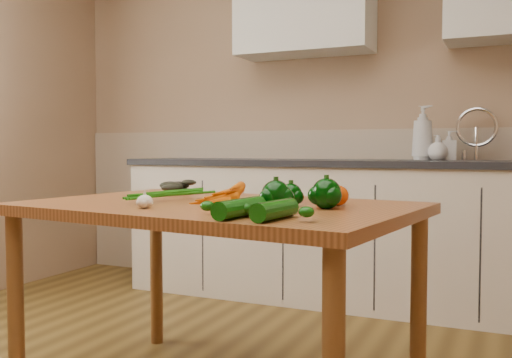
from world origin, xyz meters
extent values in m
cube|color=tan|center=(0.00, 2.51, 1.30)|extent=(4.00, 0.02, 2.60)
cube|color=tan|center=(0.00, 2.48, 0.55)|extent=(3.98, 0.03, 1.10)
cube|color=beige|center=(0.20, 2.19, 0.43)|extent=(2.80, 0.60, 0.86)
cube|color=#2B2C31|center=(0.20, 2.19, 0.88)|extent=(2.84, 0.64, 0.04)
cube|color=#99999E|center=(0.98, 2.19, 0.84)|extent=(0.55, 0.42, 0.10)
cylinder|color=silver|center=(0.98, 2.37, 1.02)|extent=(0.02, 0.02, 0.24)
cube|color=silver|center=(-0.10, 2.32, 1.95)|extent=(0.90, 0.35, 0.70)
cube|color=#A15B2E|center=(0.17, 0.56, 0.74)|extent=(1.53, 1.09, 0.04)
cylinder|color=brown|center=(-0.52, 0.25, 0.36)|extent=(0.06, 0.06, 0.72)
cylinder|color=brown|center=(-0.42, 1.04, 0.36)|extent=(0.06, 0.06, 0.72)
cylinder|color=brown|center=(0.87, 0.88, 0.36)|extent=(0.06, 0.06, 0.72)
imported|color=silver|center=(0.68, 2.29, 1.07)|extent=(0.17, 0.17, 0.33)
imported|color=silver|center=(0.83, 2.31, 0.99)|extent=(0.09, 0.09, 0.18)
imported|color=silver|center=(0.77, 2.25, 0.98)|extent=(0.16, 0.16, 0.15)
ellipsoid|color=white|center=(0.04, 0.30, 0.79)|extent=(0.05, 0.05, 0.05)
sphere|color=black|center=(0.48, 0.55, 0.80)|extent=(0.08, 0.08, 0.08)
sphere|color=black|center=(0.61, 0.54, 0.82)|extent=(0.10, 0.10, 0.10)
sphere|color=black|center=(0.48, 0.41, 0.81)|extent=(0.10, 0.10, 0.10)
ellipsoid|color=#890206|center=(0.41, 0.69, 0.80)|extent=(0.07, 0.07, 0.07)
ellipsoid|color=#CE4105|center=(0.55, 0.68, 0.80)|extent=(0.07, 0.07, 0.07)
ellipsoid|color=#CE4105|center=(0.61, 0.66, 0.80)|extent=(0.08, 0.08, 0.07)
cylinder|color=#094507|center=(0.56, 0.19, 0.79)|extent=(0.08, 0.20, 0.06)
cylinder|color=#094507|center=(0.45, 0.20, 0.79)|extent=(0.08, 0.24, 0.06)
camera|label=1|loc=(1.18, -1.32, 0.97)|focal=40.00mm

